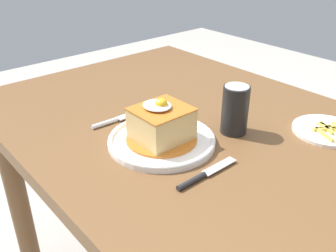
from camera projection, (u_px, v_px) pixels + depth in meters
name	position (u px, v px, depth m)	size (l,w,h in m)	color
dining_table	(216.00, 169.00, 0.99)	(1.37, 0.85, 0.73)	brown
main_plate	(162.00, 140.00, 0.90)	(0.26, 0.26, 0.02)	white
sandwich_meal	(161.00, 124.00, 0.88)	(0.17, 0.17, 0.11)	#C66B23
fork	(112.00, 121.00, 0.99)	(0.02, 0.14, 0.01)	silver
knife	(200.00, 177.00, 0.77)	(0.02, 0.17, 0.01)	#262628
soda_can	(235.00, 110.00, 0.92)	(0.07, 0.07, 0.12)	black
side_plate_fries	(327.00, 130.00, 0.95)	(0.17, 0.17, 0.02)	white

